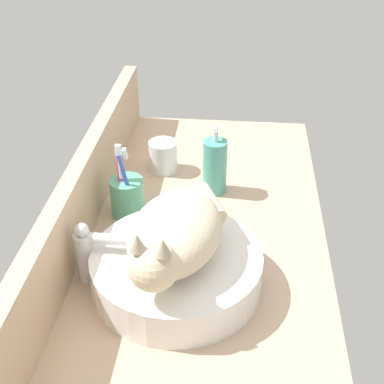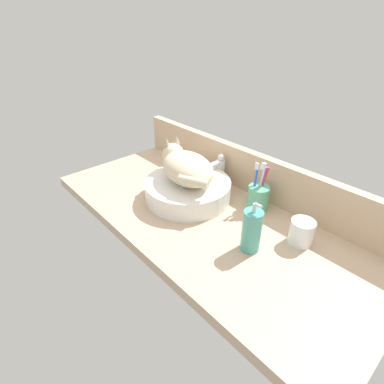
{
  "view_description": "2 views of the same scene",
  "coord_description": "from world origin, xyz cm",
  "px_view_note": "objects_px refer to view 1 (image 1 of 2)",
  "views": [
    {
      "loc": [
        -91.35,
        -7.2,
        74.14
      ],
      "look_at": [
        3.91,
        1.87,
        11.5
      ],
      "focal_mm": 50.0,
      "sensor_mm": 36.0,
      "label": 1
    },
    {
      "loc": [
        63.7,
        -63.26,
        63.81
      ],
      "look_at": [
        -2.89,
        -3.18,
        9.75
      ],
      "focal_mm": 28.0,
      "sensor_mm": 36.0,
      "label": 2
    }
  ],
  "objects_px": {
    "faucet": "(90,250)",
    "sink_basin": "(177,270)",
    "soap_dispenser": "(215,166)",
    "water_glass": "(163,158)",
    "cat": "(174,235)",
    "toothbrush_cup": "(127,196)"
  },
  "relations": [
    {
      "from": "cat",
      "to": "soap_dispenser",
      "type": "distance_m",
      "value": 0.38
    },
    {
      "from": "toothbrush_cup",
      "to": "cat",
      "type": "bearing_deg",
      "value": -149.82
    },
    {
      "from": "cat",
      "to": "soap_dispenser",
      "type": "height_order",
      "value": "cat"
    },
    {
      "from": "sink_basin",
      "to": "faucet",
      "type": "distance_m",
      "value": 0.17
    },
    {
      "from": "cat",
      "to": "toothbrush_cup",
      "type": "xyz_separation_m",
      "value": [
        0.24,
        0.14,
        -0.08
      ]
    },
    {
      "from": "faucet",
      "to": "water_glass",
      "type": "relative_size",
      "value": 1.63
    },
    {
      "from": "sink_basin",
      "to": "water_glass",
      "type": "distance_m",
      "value": 0.45
    },
    {
      "from": "cat",
      "to": "sink_basin",
      "type": "bearing_deg",
      "value": -8.05
    },
    {
      "from": "toothbrush_cup",
      "to": "soap_dispenser",
      "type": "bearing_deg",
      "value": -58.12
    },
    {
      "from": "faucet",
      "to": "sink_basin",
      "type": "bearing_deg",
      "value": -90.75
    },
    {
      "from": "faucet",
      "to": "soap_dispenser",
      "type": "relative_size",
      "value": 0.79
    },
    {
      "from": "water_glass",
      "to": "sink_basin",
      "type": "bearing_deg",
      "value": -168.64
    },
    {
      "from": "sink_basin",
      "to": "cat",
      "type": "xyz_separation_m",
      "value": [
        -0.01,
        0.0,
        0.1
      ]
    },
    {
      "from": "faucet",
      "to": "water_glass",
      "type": "distance_m",
      "value": 0.45
    },
    {
      "from": "cat",
      "to": "faucet",
      "type": "bearing_deg",
      "value": 84.65
    },
    {
      "from": "cat",
      "to": "soap_dispenser",
      "type": "xyz_separation_m",
      "value": [
        0.37,
        -0.06,
        -0.06
      ]
    },
    {
      "from": "soap_dispenser",
      "to": "water_glass",
      "type": "distance_m",
      "value": 0.17
    },
    {
      "from": "toothbrush_cup",
      "to": "water_glass",
      "type": "distance_m",
      "value": 0.22
    },
    {
      "from": "toothbrush_cup",
      "to": "water_glass",
      "type": "height_order",
      "value": "toothbrush_cup"
    },
    {
      "from": "faucet",
      "to": "soap_dispenser",
      "type": "xyz_separation_m",
      "value": [
        0.35,
        -0.22,
        -0.0
      ]
    },
    {
      "from": "soap_dispenser",
      "to": "sink_basin",
      "type": "bearing_deg",
      "value": 171.35
    },
    {
      "from": "soap_dispenser",
      "to": "faucet",
      "type": "bearing_deg",
      "value": 147.4
    }
  ]
}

